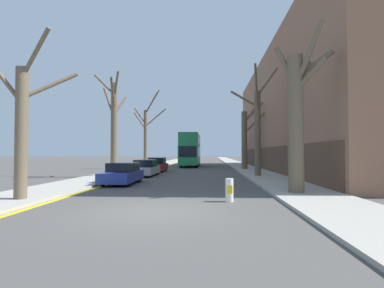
% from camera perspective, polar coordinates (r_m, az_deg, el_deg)
% --- Properties ---
extents(ground_plane, '(300.00, 300.00, 0.00)m').
position_cam_1_polar(ground_plane, '(10.21, -7.19, -12.59)').
color(ground_plane, '#4C4947').
extents(sidewalk_left, '(3.25, 120.00, 0.12)m').
position_cam_1_polar(sidewalk_left, '(60.43, -4.27, -3.43)').
color(sidewalk_left, '#A39E93').
rests_on(sidewalk_left, ground).
extents(sidewalk_right, '(3.25, 120.00, 0.12)m').
position_cam_1_polar(sidewalk_right, '(60.04, 7.66, -3.43)').
color(sidewalk_right, '#A39E93').
rests_on(sidewalk_right, ground).
extents(building_facade_right, '(10.08, 41.43, 12.85)m').
position_cam_1_polar(building_facade_right, '(36.10, 21.29, 5.58)').
color(building_facade_right, '#93664C').
rests_on(building_facade_right, ground).
extents(kerb_line_stripe, '(0.24, 120.00, 0.01)m').
position_cam_1_polar(kerb_line_stripe, '(60.21, -2.56, -3.49)').
color(kerb_line_stripe, yellow).
rests_on(kerb_line_stripe, ground).
extents(street_tree_left_0, '(3.13, 1.88, 6.75)m').
position_cam_1_polar(street_tree_left_0, '(13.66, -29.56, 3.07)').
color(street_tree_left_0, brown).
rests_on(street_tree_left_0, ground).
extents(street_tree_left_1, '(2.75, 3.45, 8.47)m').
position_cam_1_polar(street_tree_left_1, '(24.51, -14.72, 3.77)').
color(street_tree_left_1, brown).
rests_on(street_tree_left_1, ground).
extents(street_tree_left_2, '(3.71, 2.32, 9.33)m').
position_cam_1_polar(street_tree_left_2, '(36.11, -8.74, 1.93)').
color(street_tree_left_2, brown).
rests_on(street_tree_left_2, ground).
extents(street_tree_right_0, '(2.77, 2.12, 7.68)m').
position_cam_1_polar(street_tree_right_0, '(14.67, 19.39, 5.30)').
color(street_tree_right_0, brown).
rests_on(street_tree_right_0, ground).
extents(street_tree_right_1, '(3.80, 2.29, 8.76)m').
position_cam_1_polar(street_tree_right_1, '(24.32, 12.37, 3.04)').
color(street_tree_right_1, brown).
rests_on(street_tree_right_1, ground).
extents(street_tree_right_2, '(2.49, 1.82, 7.45)m').
position_cam_1_polar(street_tree_right_2, '(34.40, 10.16, 1.25)').
color(street_tree_right_2, brown).
rests_on(street_tree_right_2, ground).
extents(double_decker_bus, '(2.48, 10.70, 4.50)m').
position_cam_1_polar(double_decker_bus, '(42.10, -0.31, -0.84)').
color(double_decker_bus, '#1E7F47').
rests_on(double_decker_bus, ground).
extents(parked_car_0, '(1.77, 4.20, 1.31)m').
position_cam_1_polar(parked_car_0, '(19.10, -13.10, -5.55)').
color(parked_car_0, navy).
rests_on(parked_car_0, ground).
extents(parked_car_1, '(1.80, 4.58, 1.34)m').
position_cam_1_polar(parked_car_1, '(25.44, -8.88, -4.57)').
color(parked_car_1, '#9EA3AD').
rests_on(parked_car_1, ground).
extents(parked_car_2, '(1.72, 4.17, 1.44)m').
position_cam_1_polar(parked_car_2, '(30.80, -6.71, -4.00)').
color(parked_car_2, maroon).
rests_on(parked_car_2, ground).
extents(traffic_bollard, '(0.31, 0.32, 0.91)m').
position_cam_1_polar(traffic_bollard, '(12.03, 7.14, -8.71)').
color(traffic_bollard, white).
rests_on(traffic_bollard, ground).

